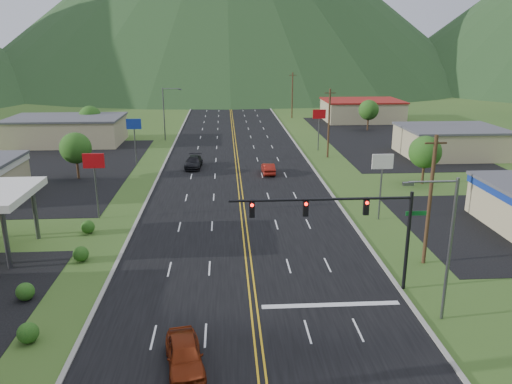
{
  "coord_description": "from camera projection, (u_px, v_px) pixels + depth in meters",
  "views": [
    {
      "loc": [
        -1.68,
        -16.46,
        16.37
      ],
      "look_at": [
        0.83,
        22.87,
        4.5
      ],
      "focal_mm": 35.0,
      "sensor_mm": 36.0,
      "label": 1
    }
  ],
  "objects": [
    {
      "name": "pole_sign_east_b",
      "position": [
        319.0,
        118.0,
        77.22
      ],
      "size": [
        2.0,
        0.18,
        6.4
      ],
      "color": "#59595E",
      "rests_on": "ground"
    },
    {
      "name": "streetlight_east",
      "position": [
        445.0,
        241.0,
        29.3
      ],
      "size": [
        3.28,
        0.25,
        9.0
      ],
      "color": "#59595E",
      "rests_on": "ground"
    },
    {
      "name": "building_west_far",
      "position": [
        67.0,
        130.0,
        83.18
      ],
      "size": [
        18.4,
        11.4,
        4.5
      ],
      "color": "tan",
      "rests_on": "ground"
    },
    {
      "name": "tree_east_b",
      "position": [
        369.0,
        110.0,
        95.55
      ],
      "size": [
        3.84,
        3.84,
        5.82
      ],
      "color": "#382314",
      "rests_on": "ground"
    },
    {
      "name": "car_red_near",
      "position": [
        184.0,
        355.0,
        25.87
      ],
      "size": [
        2.59,
        4.81,
        1.55
      ],
      "primitive_type": "imported",
      "rotation": [
        0.0,
        0.0,
        0.17
      ],
      "color": "maroon",
      "rests_on": "ground"
    },
    {
      "name": "traffic_signal",
      "position": [
        350.0,
        217.0,
        32.79
      ],
      "size": [
        13.1,
        0.43,
        7.0
      ],
      "color": "black",
      "rests_on": "ground"
    },
    {
      "name": "utility_pole_c",
      "position": [
        292.0,
        95.0,
        110.68
      ],
      "size": [
        1.6,
        0.28,
        10.0
      ],
      "color": "#382314",
      "rests_on": "ground"
    },
    {
      "name": "tree_west_a",
      "position": [
        76.0,
        148.0,
        61.22
      ],
      "size": [
        3.84,
        3.84,
        5.82
      ],
      "color": "#382314",
      "rests_on": "ground"
    },
    {
      "name": "building_east_far",
      "position": [
        362.0,
        110.0,
        107.61
      ],
      "size": [
        16.4,
        12.4,
        4.5
      ],
      "color": "tan",
      "rests_on": "ground"
    },
    {
      "name": "building_east_mid",
      "position": [
        450.0,
        141.0,
        74.43
      ],
      "size": [
        14.4,
        11.4,
        4.3
      ],
      "color": "tan",
      "rests_on": "ground"
    },
    {
      "name": "utility_pole_a",
      "position": [
        430.0,
        200.0,
        37.1
      ],
      "size": [
        1.6,
        0.28,
        10.0
      ],
      "color": "#382314",
      "rests_on": "ground"
    },
    {
      "name": "pole_sign_west_b",
      "position": [
        134.0,
        129.0,
        67.94
      ],
      "size": [
        2.0,
        0.18,
        6.4
      ],
      "color": "#59595E",
      "rests_on": "ground"
    },
    {
      "name": "car_dark_mid",
      "position": [
        194.0,
        163.0,
        67.39
      ],
      "size": [
        2.4,
        5.31,
        1.51
      ],
      "primitive_type": "imported",
      "rotation": [
        0.0,
        0.0,
        -0.06
      ],
      "color": "black",
      "rests_on": "ground"
    },
    {
      "name": "car_red_far",
      "position": [
        268.0,
        169.0,
        64.29
      ],
      "size": [
        1.57,
        4.27,
        1.4
      ],
      "primitive_type": "imported",
      "rotation": [
        0.0,
        0.0,
        3.16
      ],
      "color": "maroon",
      "rests_on": "ground"
    },
    {
      "name": "tree_east_a",
      "position": [
        425.0,
        152.0,
        58.99
      ],
      "size": [
        3.84,
        3.84,
        5.82
      ],
      "color": "#382314",
      "rests_on": "ground"
    },
    {
      "name": "streetlight_west",
      "position": [
        166.0,
        110.0,
        85.24
      ],
      "size": [
        3.28,
        0.25,
        9.0
      ],
      "color": "#59595E",
      "rests_on": "ground"
    },
    {
      "name": "utility_pole_d",
      "position": [
        274.0,
        81.0,
        148.9
      ],
      "size": [
        1.6,
        0.28,
        10.0
      ],
      "color": "#382314",
      "rests_on": "ground"
    },
    {
      "name": "pole_sign_east_a",
      "position": [
        382.0,
        168.0,
        46.64
      ],
      "size": [
        2.0,
        0.18,
        6.4
      ],
      "color": "#59595E",
      "rests_on": "ground"
    },
    {
      "name": "utility_pole_b",
      "position": [
        329.0,
        123.0,
        72.45
      ],
      "size": [
        1.6,
        0.28,
        10.0
      ],
      "color": "#382314",
      "rests_on": "ground"
    },
    {
      "name": "pole_sign_west_a",
      "position": [
        94.0,
        168.0,
        46.91
      ],
      "size": [
        2.0,
        0.18,
        6.4
      ],
      "color": "#59595E",
      "rests_on": "ground"
    },
    {
      "name": "tree_west_b",
      "position": [
        90.0,
        117.0,
        86.72
      ],
      "size": [
        3.84,
        3.84,
        5.82
      ],
      "color": "#382314",
      "rests_on": "ground"
    }
  ]
}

